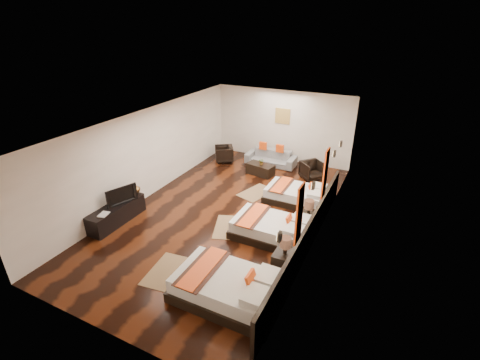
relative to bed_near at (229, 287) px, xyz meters
The scene contains 30 objects.
floor 3.46m from the bed_near, 119.49° to the left, with size 5.50×9.50×0.01m, color black.
ceiling 4.27m from the bed_near, 119.49° to the left, with size 5.50×9.50×0.01m, color white.
back_wall 8.01m from the bed_near, 102.35° to the left, with size 5.50×0.01×2.80m, color silver.
left_wall 5.48m from the bed_near, 145.98° to the left, with size 0.01×9.50×2.80m, color silver.
right_wall 3.37m from the bed_near, 70.70° to the left, with size 0.01×9.50×2.80m, color silver.
headboard_panel 2.43m from the bed_near, 65.33° to the left, with size 0.08×6.60×0.90m, color black.
bed_near is the anchor object (origin of this frame).
bed_mid 2.44m from the bed_near, 90.06° to the left, with size 2.03×1.27×0.77m.
bed_far 4.57m from the bed_near, 90.05° to the left, with size 1.89×1.19×0.72m.
nightstand_a 1.46m from the bed_near, 59.11° to the left, with size 0.48×0.48×0.95m.
nightstand_b 3.21m from the bed_near, 76.53° to the left, with size 0.48×0.48×0.95m.
jute_mat_near 1.69m from the bed_near, behind, with size 0.75×1.20×0.01m, color olive.
jute_mat_mid 2.66m from the bed_near, 118.12° to the left, with size 0.75×1.20×0.01m, color olive.
jute_mat_far 4.78m from the bed_near, 106.85° to the left, with size 0.75×1.20×0.01m, color olive.
tv_console 4.36m from the bed_near, 164.21° to the left, with size 0.50×1.80×0.55m, color black.
tv 4.40m from the bed_near, 161.55° to the left, with size 0.89×0.12×0.51m, color black.
book 4.25m from the bed_near, behind, with size 0.23×0.31×0.03m, color black.
figurine 4.67m from the bed_near, 154.40° to the left, with size 0.29×0.29×0.30m, color brown.
sofa 7.28m from the bed_near, 104.72° to the left, with size 1.96×0.77×0.57m, color slate.
armchair_left 7.46m from the bed_near, 119.36° to the left, with size 0.68×0.70×0.64m, color black.
armchair_right 6.45m from the bed_near, 90.36° to the left, with size 0.70×0.72×0.65m, color black.
coffee_table 6.27m from the bed_near, 107.15° to the left, with size 1.00×0.50×0.40m, color black.
table_plant 6.22m from the bed_near, 106.78° to the left, with size 0.22×0.19×0.24m, color #225B1E.
orange_panel_a 2.07m from the bed_near, 46.91° to the left, with size 0.04×0.40×1.30m, color #D86014.
orange_panel_b 3.74m from the bed_near, 72.65° to the left, with size 0.04×0.40×1.30m, color #D86014.
sconce_near 1.86m from the bed_near, ahead, with size 0.07×0.12×0.18m.
sconce_mid 2.88m from the bed_near, 65.44° to the left, with size 0.07×0.12×0.18m.
sconce_far 4.78m from the bed_near, 77.12° to the left, with size 0.07×0.12×0.18m.
sconce_lounge 5.62m from the bed_near, 79.25° to the left, with size 0.07×0.12×0.18m.
gold_artwork 8.06m from the bed_near, 102.38° to the left, with size 0.60×0.04×0.60m, color #AD873F.
Camera 1 is at (4.23, -7.65, 5.25)m, focal length 25.41 mm.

